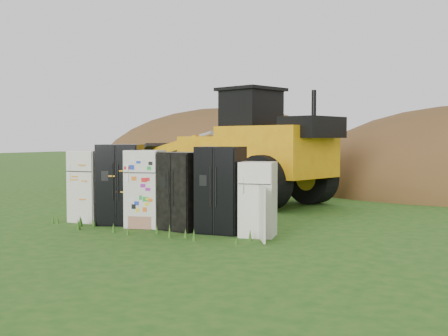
# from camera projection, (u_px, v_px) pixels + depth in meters

# --- Properties ---
(ground) EXTENTS (120.00, 120.00, 0.00)m
(ground) POSITION_uv_depth(u_px,v_px,m) (169.00, 229.00, 13.27)
(ground) COLOR #1C4F15
(ground) RESTS_ON ground
(fridge_leftmost) EXTENTS (0.85, 0.82, 1.82)m
(fridge_leftmost) POSITION_uv_depth(u_px,v_px,m) (89.00, 186.00, 14.35)
(fridge_leftmost) COLOR white
(fridge_leftmost) RESTS_ON ground
(fridge_black_side) EXTENTS (1.27, 1.15, 1.98)m
(fridge_black_side) POSITION_uv_depth(u_px,v_px,m) (120.00, 184.00, 13.92)
(fridge_black_side) COLOR black
(fridge_black_side) RESTS_ON ground
(fridge_sticker) EXTENTS (0.99, 0.95, 1.85)m
(fridge_sticker) POSITION_uv_depth(u_px,v_px,m) (145.00, 189.00, 13.49)
(fridge_sticker) COLOR silver
(fridge_sticker) RESTS_ON ground
(fridge_dark_mid) EXTENTS (1.03, 0.88, 1.81)m
(fridge_dark_mid) POSITION_uv_depth(u_px,v_px,m) (182.00, 191.00, 13.06)
(fridge_dark_mid) COLOR black
(fridge_dark_mid) RESTS_ON ground
(fridge_black_right) EXTENTS (1.05, 0.90, 1.95)m
(fridge_black_right) POSITION_uv_depth(u_px,v_px,m) (221.00, 190.00, 12.65)
(fridge_black_right) COLOR black
(fridge_black_right) RESTS_ON ground
(fridge_open_door) EXTENTS (0.86, 0.81, 1.62)m
(fridge_open_door) POSITION_uv_depth(u_px,v_px,m) (258.00, 199.00, 12.18)
(fridge_open_door) COLOR white
(fridge_open_door) RESTS_ON ground
(wheel_loader) EXTENTS (8.42, 5.34, 3.79)m
(wheel_loader) POSITION_uv_depth(u_px,v_px,m) (230.00, 145.00, 19.15)
(wheel_loader) COLOR gold
(wheel_loader) RESTS_ON ground
(dirt_mound_left) EXTENTS (14.69, 11.02, 7.44)m
(dirt_mound_left) POSITION_uv_depth(u_px,v_px,m) (225.00, 179.00, 29.21)
(dirt_mound_left) COLOR #4D3618
(dirt_mound_left) RESTS_ON ground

